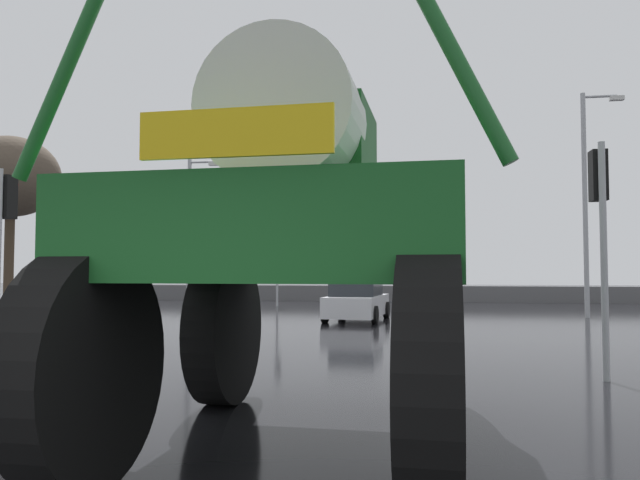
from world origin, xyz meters
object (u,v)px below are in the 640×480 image
object	(u,v)px
traffic_signal_far_right	(456,255)
sedan_ahead	(357,300)
traffic_signal_far_left	(278,253)
streetlight_far_right	(588,194)
oversize_sprayer	(297,250)
streetlight_far_left	(191,225)
traffic_signal_near_right	(600,207)
bare_tree_left	(11,178)
traffic_signal_near_left	(5,222)

from	to	relation	value
traffic_signal_far_right	sedan_ahead	bearing A→B (deg)	-115.44
traffic_signal_far_left	streetlight_far_right	bearing A→B (deg)	-22.81
oversize_sprayer	traffic_signal_far_right	distance (m)	23.97
oversize_sprayer	traffic_signal_far_left	world-z (taller)	oversize_sprayer
traffic_signal_far_left	streetlight_far_left	xyz separation A→B (m)	(-3.75, -2.12, 1.29)
traffic_signal_near_right	bare_tree_left	bearing A→B (deg)	157.21
traffic_signal_far_right	streetlight_far_left	distance (m)	12.73
streetlight_far_right	traffic_signal_far_right	bearing A→B (deg)	129.32
traffic_signal_far_left	streetlight_far_right	distance (m)	14.57
streetlight_far_left	streetlight_far_right	xyz separation A→B (m)	(17.05, -3.47, 0.72)
traffic_signal_near_right	sedan_ahead	bearing A→B (deg)	114.75
traffic_signal_near_left	bare_tree_left	bearing A→B (deg)	125.47
traffic_signal_near_right	bare_tree_left	xyz separation A→B (m)	(-15.42, 6.48, 1.83)
oversize_sprayer	traffic_signal_near_left	distance (m)	7.99
sedan_ahead	bare_tree_left	size ratio (longest dim) A/B	0.71
streetlight_far_left	sedan_ahead	bearing A→B (deg)	-35.46
streetlight_far_left	bare_tree_left	bearing A→B (deg)	-99.00
sedan_ahead	traffic_signal_near_left	size ratio (longest dim) A/B	1.14
oversize_sprayer	streetlight_far_left	bearing A→B (deg)	25.68
traffic_signal_far_left	oversize_sprayer	bearing A→B (deg)	-76.33
traffic_signal_far_left	sedan_ahead	bearing A→B (deg)	-59.66
traffic_signal_far_left	streetlight_far_left	size ratio (longest dim) A/B	0.51
sedan_ahead	traffic_signal_near_right	world-z (taller)	traffic_signal_near_right
streetlight_far_left	traffic_signal_far_left	bearing A→B (deg)	29.48
traffic_signal_near_left	streetlight_far_left	distance (m)	17.56
sedan_ahead	traffic_signal_near_left	bearing A→B (deg)	158.14
traffic_signal_near_right	streetlight_far_left	distance (m)	22.08
traffic_signal_far_left	bare_tree_left	world-z (taller)	bare_tree_left
bare_tree_left	traffic_signal_far_right	bearing A→B (deg)	42.35
traffic_signal_near_left	bare_tree_left	world-z (taller)	bare_tree_left
sedan_ahead	bare_tree_left	bearing A→B (deg)	119.56
sedan_ahead	traffic_signal_near_right	size ratio (longest dim) A/B	1.10
streetlight_far_left	streetlight_far_right	bearing A→B (deg)	-11.52
traffic_signal_near_left	streetlight_far_right	size ratio (longest dim) A/B	0.43
traffic_signal_far_right	oversize_sprayer	bearing A→B (deg)	-97.02
traffic_signal_near_right	streetlight_far_right	size ratio (longest dim) A/B	0.45
sedan_ahead	streetlight_far_right	distance (m)	9.73
oversize_sprayer	streetlight_far_left	xyz separation A→B (m)	(-9.53, 21.67, 1.98)
oversize_sprayer	bare_tree_left	xyz separation A→B (m)	(-11.24, 10.87, 2.66)
oversize_sprayer	traffic_signal_near_left	xyz separation A→B (m)	(-6.63, 4.40, 0.73)
traffic_signal_far_right	streetlight_far_left	bearing A→B (deg)	-170.34
oversize_sprayer	streetlight_far_right	size ratio (longest dim) A/B	0.62
oversize_sprayer	streetlight_far_left	size ratio (longest dim) A/B	0.75
traffic_signal_far_left	traffic_signal_far_right	xyz separation A→B (m)	(8.72, 0.00, -0.17)
sedan_ahead	traffic_signal_far_left	size ratio (longest dim) A/B	1.16
traffic_signal_near_left	streetlight_far_right	distance (m)	19.85
sedan_ahead	streetlight_far_right	size ratio (longest dim) A/B	0.50
traffic_signal_far_left	bare_tree_left	bearing A→B (deg)	-112.91
streetlight_far_left	streetlight_far_right	world-z (taller)	streetlight_far_right
bare_tree_left	traffic_signal_near_right	bearing A→B (deg)	-22.79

